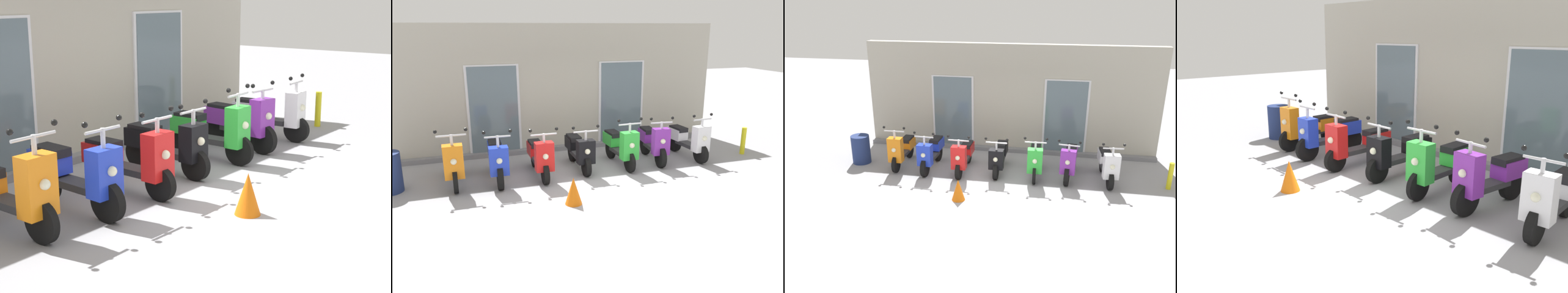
% 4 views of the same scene
% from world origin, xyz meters
% --- Properties ---
extents(ground_plane, '(40.00, 40.00, 0.00)m').
position_xyz_m(ground_plane, '(0.00, 0.00, 0.00)').
color(ground_plane, '#939399').
extents(storefront_facade, '(8.83, 0.50, 3.27)m').
position_xyz_m(storefront_facade, '(0.00, 3.08, 1.58)').
color(storefront_facade, '#B2AD9E').
rests_on(storefront_facade, ground_plane).
extents(scooter_orange, '(0.63, 1.60, 1.30)m').
position_xyz_m(scooter_orange, '(-2.78, 1.20, 0.49)').
color(scooter_orange, black).
rests_on(scooter_orange, ground_plane).
extents(scooter_blue, '(0.58, 1.64, 1.23)m').
position_xyz_m(scooter_blue, '(-1.90, 1.14, 0.48)').
color(scooter_blue, black).
rests_on(scooter_blue, ground_plane).
extents(scooter_red, '(0.61, 1.61, 1.20)m').
position_xyz_m(scooter_red, '(-0.98, 1.13, 0.45)').
color(scooter_red, black).
rests_on(scooter_red, ground_plane).
extents(scooter_black, '(0.62, 1.56, 1.14)m').
position_xyz_m(scooter_black, '(-0.02, 1.30, 0.44)').
color(scooter_black, black).
rests_on(scooter_black, ground_plane).
extents(scooter_green, '(0.61, 1.56, 1.25)m').
position_xyz_m(scooter_green, '(0.97, 1.18, 0.50)').
color(scooter_green, black).
rests_on(scooter_green, ground_plane).
extents(scooter_purple, '(0.58, 1.56, 1.20)m').
position_xyz_m(scooter_purple, '(1.87, 1.24, 0.47)').
color(scooter_purple, black).
rests_on(scooter_purple, ground_plane).
extents(scooter_white, '(0.57, 1.56, 1.21)m').
position_xyz_m(scooter_white, '(2.83, 1.21, 0.47)').
color(scooter_white, black).
rests_on(scooter_white, ground_plane).
extents(trash_bin, '(0.52, 0.52, 0.81)m').
position_xyz_m(trash_bin, '(-4.03, 1.17, 0.41)').
color(trash_bin, navy).
rests_on(trash_bin, ground_plane).
extents(curb_bollard, '(0.12, 0.12, 0.70)m').
position_xyz_m(curb_bollard, '(4.33, 1.00, 0.35)').
color(curb_bollard, yellow).
rests_on(curb_bollard, ground_plane).
extents(traffic_cone, '(0.32, 0.32, 0.52)m').
position_xyz_m(traffic_cone, '(-0.71, -0.57, 0.26)').
color(traffic_cone, orange).
rests_on(traffic_cone, ground_plane).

